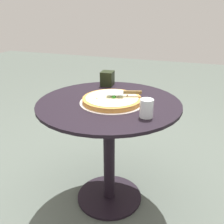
{
  "coord_description": "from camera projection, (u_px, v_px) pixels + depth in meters",
  "views": [
    {
      "loc": [
        -1.38,
        -0.51,
        1.28
      ],
      "look_at": [
        -0.01,
        -0.02,
        0.67
      ],
      "focal_mm": 41.19,
      "sensor_mm": 36.0,
      "label": 1
    }
  ],
  "objects": [
    {
      "name": "napkin_dispenser",
      "position": [
        107.0,
        78.0,
        1.86
      ],
      "size": [
        0.1,
        0.09,
        0.1
      ],
      "primitive_type": "cube",
      "rotation": [
        0.0,
        0.0,
        0.09
      ],
      "color": "black",
      "rests_on": "patio_table"
    },
    {
      "name": "pizza_server",
      "position": [
        124.0,
        93.0,
        1.54
      ],
      "size": [
        0.11,
        0.22,
        0.02
      ],
      "color": "silver",
      "rests_on": "pizza_on_tray"
    },
    {
      "name": "drinking_cup",
      "position": [
        147.0,
        108.0,
        1.33
      ],
      "size": [
        0.07,
        0.07,
        0.1
      ],
      "primitive_type": "cylinder",
      "color": "silver",
      "rests_on": "patio_table"
    },
    {
      "name": "patio_table",
      "position": [
        109.0,
        130.0,
        1.64
      ],
      "size": [
        0.88,
        0.88,
        0.73
      ],
      "color": "black",
      "rests_on": "ground"
    },
    {
      "name": "pizza_on_tray",
      "position": [
        112.0,
        100.0,
        1.54
      ],
      "size": [
        0.39,
        0.39,
        0.05
      ],
      "color": "beige",
      "rests_on": "patio_table"
    },
    {
      "name": "ground_plane",
      "position": [
        109.0,
        197.0,
        1.84
      ],
      "size": [
        10.0,
        10.0,
        0.0
      ],
      "primitive_type": "plane",
      "color": "#576058"
    }
  ]
}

